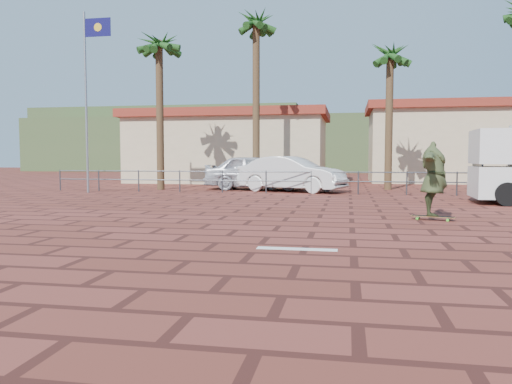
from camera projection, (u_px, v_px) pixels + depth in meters
ground at (268, 237)px, 9.95m from camera, size 120.00×120.00×0.00m
paint_stripe at (297, 249)px, 8.65m from camera, size 1.40×0.22×0.01m
guardrail at (311, 178)px, 21.67m from camera, size 24.06×0.06×1.00m
flagpole at (88, 89)px, 22.20m from camera, size 1.30×0.10×8.00m
palm_far_left at (159, 49)px, 24.07m from camera, size 2.40×2.40×8.25m
palm_left at (256, 28)px, 24.65m from camera, size 2.40×2.40×9.45m
palm_center at (390, 58)px, 24.08m from camera, size 2.40×2.40×7.75m
building_west at (230, 147)px, 32.46m from camera, size 12.60×7.60×4.50m
building_east at (451, 142)px, 31.87m from camera, size 10.60×6.60×5.00m
hill_front at (335, 145)px, 58.79m from camera, size 70.00×18.00×6.00m
hill_back at (174, 140)px, 68.59m from camera, size 35.00×14.00×8.00m
longboard at (433, 217)px, 12.63m from camera, size 1.08×0.56×0.10m
skateboarder at (434, 179)px, 12.56m from camera, size 1.05×2.40×1.89m
car_silver at (256, 172)px, 24.53m from camera, size 5.13×2.24×1.72m
car_white at (292, 174)px, 23.06m from camera, size 5.25×3.28×1.63m
street_sign at (511, 155)px, 18.30m from camera, size 0.49×0.11×2.40m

